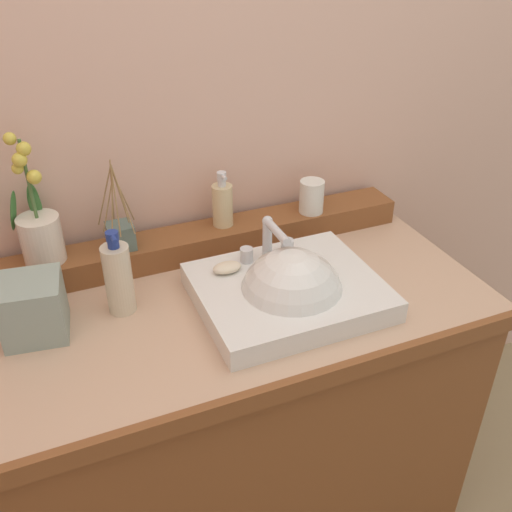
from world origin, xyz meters
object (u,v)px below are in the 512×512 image
sink_basin (290,296)px  soap_bar (227,268)px  lotion_bottle (118,278)px  reed_diffuser (121,234)px  tissue_box (33,308)px  tumbler_cup (312,197)px  soap_dispenser (222,204)px  potted_plant (39,229)px

sink_basin → soap_bar: sink_basin is taller
soap_bar → lotion_bottle: 0.25m
reed_diffuser → tissue_box: 0.29m
soap_bar → tumbler_cup: tumbler_cup is taller
soap_dispenser → tumbler_cup: bearing=-5.5°
tumbler_cup → lotion_bottle: lotion_bottle is taller
soap_bar → tissue_box: tissue_box is taller
soap_dispenser → tissue_box: 0.54m
soap_bar → tumbler_cup: 0.36m
sink_basin → soap_dispenser: soap_dispenser is taller
soap_bar → lotion_bottle: size_ratio=0.34×
sink_basin → soap_bar: bearing=137.1°
soap_bar → potted_plant: 0.45m
potted_plant → tissue_box: potted_plant is taller
lotion_bottle → potted_plant: bearing=129.0°
sink_basin → reed_diffuser: reed_diffuser is taller
sink_basin → tissue_box: (-0.55, 0.12, 0.05)m
soap_bar → lotion_bottle: bearing=175.0°
lotion_bottle → tissue_box: bearing=-176.4°
sink_basin → lotion_bottle: 0.39m
lotion_bottle → soap_dispenser: bearing=29.8°
sink_basin → reed_diffuser: size_ratio=1.79×
sink_basin → tumbler_cup: sink_basin is taller
sink_basin → potted_plant: size_ratio=1.32×
reed_diffuser → tissue_box: bearing=-142.3°
sink_basin → tissue_box: 0.57m
potted_plant → lotion_bottle: size_ratio=1.55×
soap_dispenser → reed_diffuser: bearing=-176.8°
sink_basin → soap_bar: (-0.12, 0.11, 0.04)m
lotion_bottle → tissue_box: (-0.19, -0.01, -0.02)m
reed_diffuser → potted_plant: bearing=176.0°
sink_basin → tumbler_cup: bearing=55.0°
reed_diffuser → lotion_bottle: (-0.04, -0.16, -0.02)m
sink_basin → lotion_bottle: bearing=160.6°
soap_dispenser → lotion_bottle: bearing=-150.2°
soap_bar → sink_basin: bearing=-42.9°
sink_basin → tissue_box: size_ratio=3.15×
soap_bar → tumbler_cup: bearing=29.4°
reed_diffuser → lotion_bottle: 0.17m
potted_plant → soap_dispenser: size_ratio=2.11×
reed_diffuser → tissue_box: size_ratio=1.76×
tumbler_cup → soap_dispenser: bearing=174.5°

